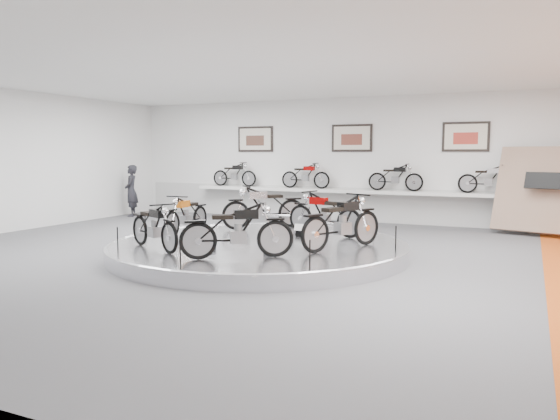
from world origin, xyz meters
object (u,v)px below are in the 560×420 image
at_px(display_platform, 258,249).
at_px(shelf, 349,191).
at_px(bike_b, 264,207).
at_px(bike_a, 324,213).
at_px(bike_d, 154,226).
at_px(bike_f, 342,222).
at_px(bike_e, 237,230).
at_px(bike_c, 186,215).
at_px(visitor, 131,191).

bearing_deg(display_platform, shelf, 90.00).
bearing_deg(display_platform, bike_b, 113.01).
xyz_separation_m(bike_a, bike_d, (-2.43, -3.21, -0.04)).
distance_m(bike_a, bike_f, 1.85).
relative_size(bike_a, bike_e, 0.99).
xyz_separation_m(shelf, bike_d, (-1.48, -8.07, -0.22)).
height_order(bike_b, bike_f, bike_b).
xyz_separation_m(bike_b, bike_e, (1.33, -3.78, -0.03)).
distance_m(bike_c, bike_e, 3.27).
xyz_separation_m(bike_d, bike_f, (3.38, 1.63, 0.07)).
xyz_separation_m(shelf, bike_e, (0.48, -8.19, -0.18)).
bearing_deg(bike_c, display_platform, 78.43).
bearing_deg(bike_b, bike_f, 99.00).
bearing_deg(bike_f, bike_e, 166.09).
xyz_separation_m(display_platform, bike_e, (0.48, -1.79, 0.67)).
bearing_deg(bike_f, shelf, 41.70).
bearing_deg(shelf, bike_d, -100.38).
bearing_deg(bike_a, bike_e, 97.02).
distance_m(bike_b, visitor, 7.11).
height_order(display_platform, visitor, visitor).
bearing_deg(display_platform, bike_d, -131.45).
xyz_separation_m(bike_c, visitor, (-5.35, 4.45, 0.13)).
bearing_deg(shelf, bike_c, -108.48).
relative_size(bike_c, bike_d, 1.00).
xyz_separation_m(bike_a, bike_e, (-0.47, -3.33, 0.01)).
distance_m(shelf, bike_a, 4.96).
distance_m(bike_a, visitor, 8.94).
xyz_separation_m(bike_d, visitor, (-5.92, 6.41, 0.13)).
relative_size(bike_c, bike_f, 0.86).
height_order(bike_c, visitor, visitor).
height_order(bike_f, visitor, visitor).
relative_size(bike_b, visitor, 1.04).
bearing_deg(bike_a, bike_c, 37.81).
bearing_deg(bike_e, bike_a, 46.94).
bearing_deg(bike_e, bike_c, 105.57).
bearing_deg(bike_e, bike_d, 141.48).
xyz_separation_m(bike_d, bike_e, (1.96, -0.12, 0.05)).
xyz_separation_m(bike_a, visitor, (-8.35, 3.19, 0.09)).
height_order(shelf, visitor, visitor).
distance_m(shelf, bike_f, 6.72).
height_order(shelf, bike_c, bike_c).
height_order(shelf, bike_d, bike_d).
bearing_deg(display_platform, bike_e, -75.00).
relative_size(bike_d, visitor, 0.90).
distance_m(bike_d, visitor, 8.72).
bearing_deg(bike_e, visitor, 105.35).
height_order(display_platform, bike_d, bike_d).
height_order(display_platform, bike_c, bike_c).
bearing_deg(bike_a, bike_b, 0.93).
xyz_separation_m(bike_e, bike_f, (1.42, 1.75, 0.03)).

